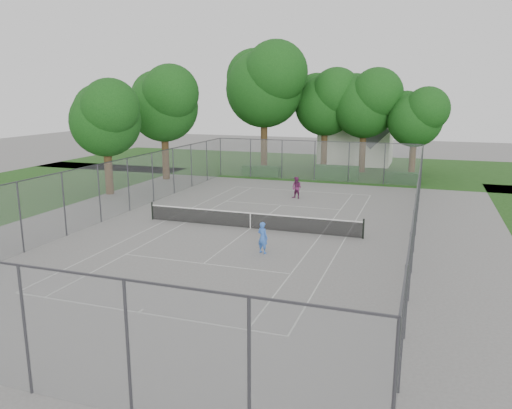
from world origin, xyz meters
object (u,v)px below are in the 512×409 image
(woman_player, at_px, (297,188))
(girl_player, at_px, (263,238))
(tennis_net, at_px, (250,220))
(house, at_px, (357,129))

(woman_player, bearing_deg, girl_player, -63.02)
(tennis_net, relative_size, house, 1.38)
(house, relative_size, girl_player, 6.00)
(tennis_net, xyz_separation_m, woman_player, (0.44, 8.95, 0.30))
(tennis_net, relative_size, girl_player, 8.26)
(house, xyz_separation_m, girl_player, (0.15, -33.38, -2.98))
(tennis_net, bearing_deg, woman_player, 87.18)
(tennis_net, distance_m, girl_player, 4.54)
(tennis_net, xyz_separation_m, girl_player, (2.07, -4.04, 0.27))
(girl_player, height_order, woman_player, woman_player)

